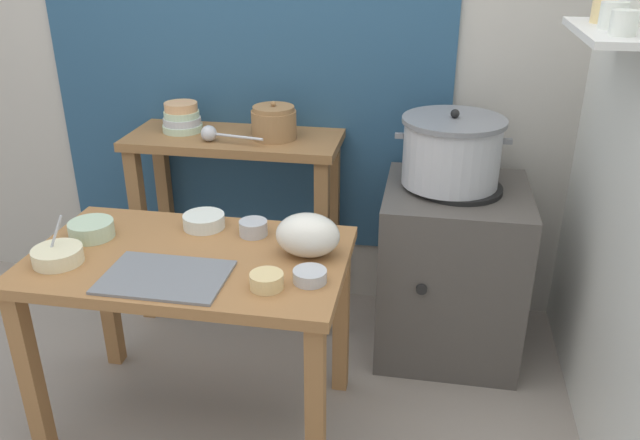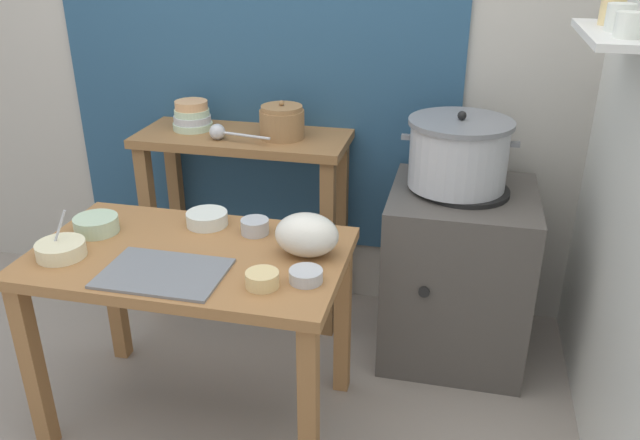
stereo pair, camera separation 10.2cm
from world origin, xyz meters
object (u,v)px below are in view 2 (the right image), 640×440
prep_bowl_2 (207,218)px  prep_bowl_4 (306,275)px  serving_tray (163,273)px  prep_bowl_1 (96,224)px  stove_block (457,273)px  back_shelf_table (245,180)px  ladle (220,132)px  prep_bowl_5 (61,249)px  prep_table (191,279)px  steamer_pot (458,153)px  prep_bowl_0 (262,279)px  clay_pot (282,122)px  prep_bowl_3 (255,226)px  bowl_stack_enamel (192,116)px  plastic_bag (307,235)px

prep_bowl_2 → prep_bowl_4: size_ratio=1.43×
serving_tray → prep_bowl_1: prep_bowl_1 is taller
stove_block → prep_bowl_2: size_ratio=4.99×
back_shelf_table → prep_bowl_2: size_ratio=6.14×
ladle → prep_bowl_5: (-0.27, -0.84, -0.19)m
prep_table → ladle: ladle is taller
prep_table → prep_bowl_1: size_ratio=6.78×
prep_bowl_2 → prep_bowl_5: (-0.39, -0.35, 0.00)m
serving_tray → prep_bowl_1: 0.45m
prep_bowl_4 → prep_bowl_5: size_ratio=0.65×
steamer_pot → prep_bowl_0: steamer_pot is taller
prep_table → clay_pot: 0.89m
steamer_pot → prep_bowl_2: bearing=-152.5°
clay_pot → prep_bowl_0: size_ratio=1.85×
back_shelf_table → prep_table: bearing=-84.8°
ladle → prep_bowl_0: size_ratio=2.71×
prep_bowl_3 → prep_bowl_4: size_ratio=0.95×
bowl_stack_enamel → prep_bowl_0: 1.21m
serving_tray → prep_bowl_1: bearing=147.7°
plastic_bag → prep_bowl_5: (-0.82, -0.20, -0.05)m
prep_bowl_4 → prep_bowl_1: bearing=168.1°
clay_pot → prep_bowl_4: 1.00m
prep_bowl_1 → prep_table: bearing=-10.3°
back_shelf_table → plastic_bag: (0.48, -0.73, 0.12)m
clay_pot → prep_bowl_3: (0.07, -0.61, -0.22)m
back_shelf_table → plastic_bag: size_ratio=4.33×
prep_table → clay_pot: size_ratio=5.54×
back_shelf_table → steamer_pot: 1.00m
bowl_stack_enamel → serving_tray: 1.08m
ladle → prep_bowl_5: bearing=-107.8°
prep_bowl_1 → prep_bowl_2: 0.41m
prep_table → prep_bowl_0: size_ratio=10.25×
bowl_stack_enamel → clay_pot: bearing=-3.9°
bowl_stack_enamel → prep_bowl_1: (-0.07, -0.76, -0.21)m
prep_bowl_4 → prep_table: bearing=166.6°
serving_tray → prep_bowl_3: bearing=61.9°
prep_bowl_0 → prep_bowl_4: (0.13, 0.06, -0.00)m
prep_bowl_0 → prep_bowl_3: prep_bowl_3 is taller
stove_block → prep_bowl_5: (-1.34, -0.81, 0.37)m
back_shelf_table → prep_bowl_0: 1.05m
clay_pot → prep_bowl_5: 1.10m
back_shelf_table → ladle: size_ratio=3.30×
prep_table → bowl_stack_enamel: 0.96m
back_shelf_table → clay_pot: clay_pot is taller
back_shelf_table → prep_bowl_1: size_ratio=5.92×
prep_bowl_1 → prep_bowl_5: 0.20m
clay_pot → prep_bowl_0: (0.21, -0.97, -0.22)m
prep_table → clay_pot: bearing=81.9°
prep_bowl_3 → serving_tray: bearing=-118.1°
bowl_stack_enamel → prep_bowl_3: bearing=-51.7°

